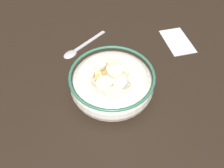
{
  "coord_description": "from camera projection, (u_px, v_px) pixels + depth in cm",
  "views": [
    {
      "loc": [
        -23.67,
        20.69,
        41.08
      ],
      "look_at": [
        0.0,
        0.0,
        3.0
      ],
      "focal_mm": 36.57,
      "sensor_mm": 36.0,
      "label": 1
    }
  ],
  "objects": [
    {
      "name": "cereal_bowl",
      "position": [
        112.0,
        83.0,
        0.49
      ],
      "size": [
        18.07,
        18.07,
        6.59
      ],
      "color": "silver",
      "rests_on": "ground_plane"
    },
    {
      "name": "folded_napkin",
      "position": [
        177.0,
        41.0,
        0.63
      ],
      "size": [
        12.73,
        10.84,
        0.3
      ],
      "primitive_type": "cube",
      "rotation": [
        0.0,
        0.0,
        -0.47
      ],
      "color": "silver",
      "rests_on": "ground_plane"
    },
    {
      "name": "spoon",
      "position": [
        76.0,
        49.0,
        0.6
      ],
      "size": [
        3.48,
        15.07,
        0.8
      ],
      "color": "#B7B7BC",
      "rests_on": "ground_plane"
    },
    {
      "name": "ground_plane",
      "position": [
        112.0,
        95.0,
        0.52
      ],
      "size": [
        114.93,
        114.93,
        2.0
      ],
      "primitive_type": "cube",
      "color": "black"
    }
  ]
}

